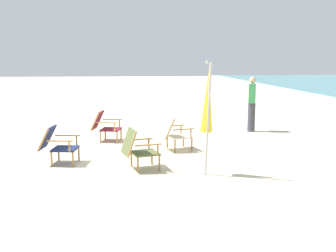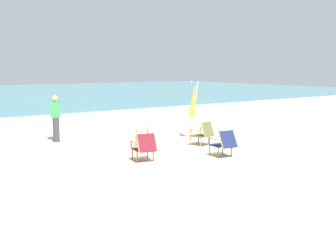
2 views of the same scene
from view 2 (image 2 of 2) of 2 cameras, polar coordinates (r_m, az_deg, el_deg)
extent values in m
plane|color=beige|center=(11.61, 1.85, -4.35)|extent=(80.00, 80.00, 0.00)
cube|color=white|center=(21.81, -16.47, 1.39)|extent=(80.00, 1.10, 0.06)
cube|color=maroon|center=(11.03, -3.72, -3.34)|extent=(0.60, 0.57, 0.04)
cube|color=maroon|center=(10.66, -3.09, -2.46)|extent=(0.53, 0.35, 0.48)
cylinder|color=olive|center=(11.19, -5.21, -4.03)|extent=(0.04, 0.04, 0.32)
cylinder|color=olive|center=(11.34, -2.96, -3.84)|extent=(0.04, 0.04, 0.32)
cylinder|color=olive|center=(10.79, -4.49, -4.49)|extent=(0.04, 0.04, 0.32)
cylinder|color=olive|center=(10.94, -2.17, -4.28)|extent=(0.04, 0.04, 0.32)
cube|color=olive|center=(10.88, -5.08, -2.34)|extent=(0.14, 0.52, 0.02)
cylinder|color=olive|center=(11.07, -5.38, -2.73)|extent=(0.04, 0.04, 0.22)
cube|color=olive|center=(11.06, -2.33, -2.13)|extent=(0.14, 0.52, 0.02)
cylinder|color=olive|center=(11.26, -2.67, -2.52)|extent=(0.04, 0.04, 0.22)
cylinder|color=olive|center=(10.57, -4.38, -2.56)|extent=(0.09, 0.26, 0.49)
cylinder|color=olive|center=(10.75, -1.81, -2.36)|extent=(0.09, 0.26, 0.49)
cube|color=beige|center=(13.00, -3.26, -1.54)|extent=(0.64, 0.61, 0.04)
cube|color=beige|center=(12.73, -2.09, -0.67)|extent=(0.55, 0.39, 0.48)
cylinder|color=olive|center=(13.00, -4.66, -2.27)|extent=(0.04, 0.04, 0.32)
cylinder|color=olive|center=(13.34, -3.28, -1.98)|extent=(0.04, 0.04, 0.32)
cylinder|color=olive|center=(12.72, -3.23, -2.50)|extent=(0.04, 0.04, 0.32)
cylinder|color=olive|center=(13.06, -1.87, -2.19)|extent=(0.04, 0.04, 0.32)
cube|color=olive|center=(12.75, -4.04, -0.74)|extent=(0.19, 0.52, 0.02)
cylinder|color=olive|center=(12.89, -4.65, -1.14)|extent=(0.04, 0.04, 0.22)
cube|color=olive|center=(13.16, -2.40, -0.44)|extent=(0.19, 0.52, 0.02)
cylinder|color=olive|center=(13.30, -3.01, -0.83)|extent=(0.04, 0.04, 0.22)
cylinder|color=olive|center=(12.54, -2.85, -0.81)|extent=(0.11, 0.26, 0.49)
cylinder|color=olive|center=(12.93, -1.36, -0.53)|extent=(0.11, 0.26, 0.49)
cube|color=#515B33|center=(13.20, 4.61, -1.40)|extent=(0.63, 0.60, 0.04)
cube|color=#515B33|center=(12.98, 5.79, -0.49)|extent=(0.53, 0.33, 0.50)
cylinder|color=olive|center=(13.17, 3.24, -2.12)|extent=(0.04, 0.04, 0.32)
cylinder|color=olive|center=(13.54, 4.43, -1.84)|extent=(0.04, 0.04, 0.32)
cylinder|color=olive|center=(12.92, 4.77, -2.34)|extent=(0.04, 0.04, 0.32)
cylinder|color=olive|center=(13.30, 5.94, -2.05)|extent=(0.04, 0.04, 0.32)
cube|color=olive|center=(12.93, 3.97, -0.61)|extent=(0.17, 0.52, 0.02)
cylinder|color=olive|center=(13.06, 3.30, -1.01)|extent=(0.04, 0.04, 0.22)
cube|color=olive|center=(13.38, 5.39, -0.32)|extent=(0.17, 0.52, 0.02)
cylinder|color=olive|center=(13.50, 4.72, -0.71)|extent=(0.04, 0.04, 0.22)
cylinder|color=olive|center=(12.77, 5.14, -0.62)|extent=(0.09, 0.21, 0.50)
cylinder|color=olive|center=(13.18, 6.41, -0.36)|extent=(0.09, 0.21, 0.50)
cube|color=#19234C|center=(11.65, 7.63, -2.76)|extent=(0.58, 0.54, 0.04)
cube|color=#19234C|center=(11.32, 8.71, -1.93)|extent=(0.52, 0.34, 0.48)
cylinder|color=olive|center=(11.73, 6.07, -3.46)|extent=(0.04, 0.04, 0.32)
cylinder|color=olive|center=(11.99, 7.94, -3.23)|extent=(0.04, 0.04, 0.32)
cylinder|color=olive|center=(11.38, 7.28, -3.85)|extent=(0.04, 0.04, 0.32)
cylinder|color=olive|center=(11.65, 9.17, -3.60)|extent=(0.04, 0.04, 0.32)
cube|color=olive|center=(11.44, 6.56, -1.83)|extent=(0.10, 0.53, 0.02)
cylinder|color=olive|center=(11.61, 6.03, -2.22)|extent=(0.04, 0.04, 0.22)
cube|color=olive|center=(11.76, 8.83, -1.60)|extent=(0.10, 0.53, 0.02)
cylinder|color=olive|center=(11.93, 8.28, -1.98)|extent=(0.04, 0.04, 0.22)
cylinder|color=olive|center=(11.18, 7.65, -2.04)|extent=(0.07, 0.28, 0.48)
cylinder|color=olive|center=(11.47, 9.74, -1.82)|extent=(0.07, 0.28, 0.48)
cylinder|color=#B7B2A8|center=(14.36, 3.84, 2.30)|extent=(0.34, 0.05, 2.09)
cone|color=yellow|center=(14.29, 3.70, 3.74)|extent=(0.39, 0.23, 1.17)
sphere|color=#B7B2A8|center=(14.19, 3.43, 6.44)|extent=(0.06, 0.06, 0.06)
cylinder|color=#383842|center=(14.26, -15.92, -0.52)|extent=(0.22, 0.22, 0.86)
cube|color=#338C4C|center=(14.17, -16.04, 2.32)|extent=(0.39, 0.30, 0.56)
sphere|color=tan|center=(14.14, -16.10, 3.89)|extent=(0.20, 0.20, 0.20)
camera|label=1|loc=(18.56, 23.60, 6.41)|focal=42.00mm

